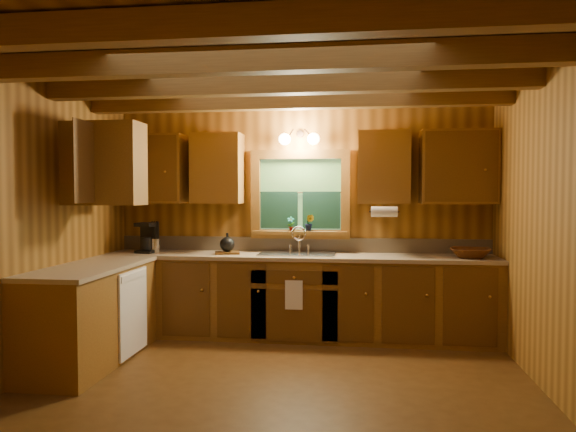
# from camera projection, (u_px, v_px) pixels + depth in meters

# --- Properties ---
(room) EXTENTS (4.20, 4.20, 4.20)m
(room) POSITION_uv_depth(u_px,v_px,m) (275.00, 227.00, 4.14)
(room) COLOR #4F3113
(room) RESTS_ON ground
(ceiling_beams) EXTENTS (4.20, 2.54, 0.18)m
(ceiling_beams) POSITION_uv_depth(u_px,v_px,m) (275.00, 73.00, 4.09)
(ceiling_beams) COLOR brown
(ceiling_beams) RESTS_ON room
(base_cabinets) EXTENTS (4.20, 2.22, 0.86)m
(base_cabinets) POSITION_uv_depth(u_px,v_px,m) (247.00, 302.00, 5.51)
(base_cabinets) COLOR brown
(base_cabinets) RESTS_ON ground
(countertop) EXTENTS (4.20, 2.24, 0.04)m
(countertop) POSITION_uv_depth(u_px,v_px,m) (248.00, 259.00, 5.50)
(countertop) COLOR tan
(countertop) RESTS_ON base_cabinets
(backsplash) EXTENTS (4.20, 0.02, 0.16)m
(backsplash) POSITION_uv_depth(u_px,v_px,m) (300.00, 245.00, 6.02)
(backsplash) COLOR #9C8769
(backsplash) RESTS_ON room
(dishwasher_panel) EXTENTS (0.02, 0.60, 0.80)m
(dishwasher_panel) POSITION_uv_depth(u_px,v_px,m) (133.00, 312.00, 5.04)
(dishwasher_panel) COLOR white
(dishwasher_panel) RESTS_ON base_cabinets
(upper_cabinets) EXTENTS (4.19, 1.77, 0.78)m
(upper_cabinets) POSITION_uv_depth(u_px,v_px,m) (243.00, 167.00, 5.60)
(upper_cabinets) COLOR brown
(upper_cabinets) RESTS_ON room
(window) EXTENTS (1.12, 0.08, 1.00)m
(window) POSITION_uv_depth(u_px,v_px,m) (300.00, 196.00, 5.98)
(window) COLOR brown
(window) RESTS_ON room
(window_sill) EXTENTS (1.06, 0.14, 0.04)m
(window_sill) POSITION_uv_depth(u_px,v_px,m) (300.00, 233.00, 5.95)
(window_sill) COLOR brown
(window_sill) RESTS_ON room
(wall_sconce) EXTENTS (0.45, 0.21, 0.17)m
(wall_sconce) POSITION_uv_depth(u_px,v_px,m) (299.00, 139.00, 5.84)
(wall_sconce) COLOR black
(wall_sconce) RESTS_ON room
(paper_towel_roll) EXTENTS (0.27, 0.11, 0.11)m
(paper_towel_roll) POSITION_uv_depth(u_px,v_px,m) (384.00, 212.00, 5.54)
(paper_towel_roll) COLOR white
(paper_towel_roll) RESTS_ON upper_cabinets
(dish_towel) EXTENTS (0.18, 0.01, 0.30)m
(dish_towel) POSITION_uv_depth(u_px,v_px,m) (294.00, 295.00, 5.43)
(dish_towel) COLOR white
(dish_towel) RESTS_ON base_cabinets
(sink) EXTENTS (0.82, 0.48, 0.43)m
(sink) POSITION_uv_depth(u_px,v_px,m) (298.00, 258.00, 5.75)
(sink) COLOR silver
(sink) RESTS_ON countertop
(coffee_maker) EXTENTS (0.19, 0.24, 0.34)m
(coffee_maker) POSITION_uv_depth(u_px,v_px,m) (148.00, 238.00, 5.94)
(coffee_maker) COLOR black
(coffee_maker) RESTS_ON countertop
(utensil_crock) EXTENTS (0.12, 0.12, 0.35)m
(utensil_crock) POSITION_uv_depth(u_px,v_px,m) (154.00, 245.00, 5.95)
(utensil_crock) COLOR silver
(utensil_crock) RESTS_ON countertop
(cutting_board) EXTENTS (0.31, 0.25, 0.02)m
(cutting_board) POSITION_uv_depth(u_px,v_px,m) (227.00, 253.00, 5.79)
(cutting_board) COLOR #543312
(cutting_board) RESTS_ON countertop
(teakettle) EXTENTS (0.16, 0.16, 0.21)m
(teakettle) POSITION_uv_depth(u_px,v_px,m) (227.00, 244.00, 5.79)
(teakettle) COLOR black
(teakettle) RESTS_ON cutting_board
(wicker_basket) EXTENTS (0.48, 0.48, 0.10)m
(wicker_basket) POSITION_uv_depth(u_px,v_px,m) (470.00, 253.00, 5.43)
(wicker_basket) COLOR #48230C
(wicker_basket) RESTS_ON countertop
(potted_plant_left) EXTENTS (0.09, 0.06, 0.16)m
(potted_plant_left) POSITION_uv_depth(u_px,v_px,m) (291.00, 224.00, 5.96)
(potted_plant_left) COLOR #543312
(potted_plant_left) RESTS_ON window_sill
(potted_plant_right) EXTENTS (0.12, 0.10, 0.19)m
(potted_plant_right) POSITION_uv_depth(u_px,v_px,m) (309.00, 223.00, 5.92)
(potted_plant_right) COLOR #543312
(potted_plant_right) RESTS_ON window_sill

